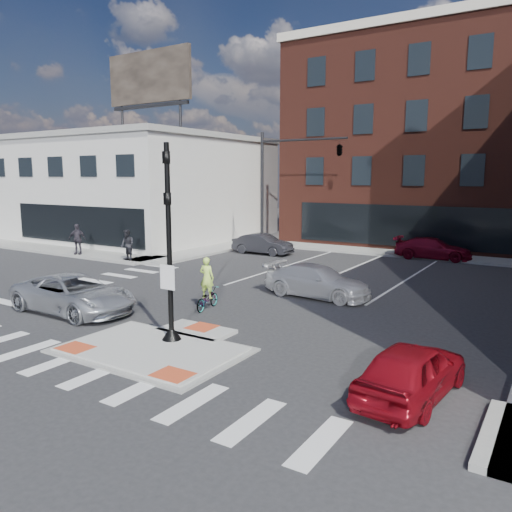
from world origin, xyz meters
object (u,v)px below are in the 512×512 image
Objects in this scene: pedestrian_a at (127,245)px; red_sedan at (412,370)px; pedestrian_b at (77,239)px; white_pickup at (317,281)px; bg_car_red at (433,249)px; cyclist at (207,292)px; bg_car_dark at (263,244)px; silver_suv at (74,294)px.

red_sedan is at bearing -15.42° from pedestrian_a.
red_sedan is at bearing -47.89° from pedestrian_b.
bg_car_red is at bearing -4.96° from white_pickup.
red_sedan is 0.86× the size of bg_car_red.
red_sedan is 9.59m from cyclist.
bg_car_dark is at bearing 11.21° from pedestrian_b.
pedestrian_a is at bearing -38.31° from cyclist.
pedestrian_a is at bearing 36.58° from silver_suv.
bg_car_red is 18.77m from pedestrian_a.
white_pickup is 13.34m from pedestrian_a.
pedestrian_b reaches higher than white_pickup.
red_sedan is 21.14m from bg_car_red.
bg_car_red is (-4.25, 20.71, -0.00)m from red_sedan.
bg_car_dark is at bearing 66.31° from pedestrian_a.
bg_car_dark is (-8.23, 8.96, -0.01)m from white_pickup.
pedestrian_b is (-4.54, 0.00, 0.05)m from pedestrian_a.
silver_suv is 12.87m from red_sedan.
red_sedan is (12.85, -0.67, -0.05)m from silver_suv.
silver_suv is 1.12× the size of bg_car_red.
pedestrian_b is (-9.54, -7.26, 0.46)m from bg_car_dark.
bg_car_red is 2.34× the size of pedestrian_b.
red_sedan is 1.91× the size of cyclist.
silver_suv is 2.63× the size of pedestrian_b.
pedestrian_a is at bearing -20.43° from red_sedan.
bg_car_dark is 8.82m from pedestrian_a.
red_sedan is 21.58m from pedestrian_a.
silver_suv is at bearing -42.97° from pedestrian_a.
bg_car_dark is 11.99m from pedestrian_b.
bg_car_red is at bearing -114.23° from cyclist.
bg_car_dark is at bearing 107.66° from bg_car_red.
pedestrian_b is (-19.63, -11.15, 0.47)m from bg_car_red.
silver_suv is 21.81m from bg_car_red.
cyclist reaches higher than silver_suv.
pedestrian_b reaches higher than red_sedan.
silver_suv reaches higher than bg_car_dark.
cyclist is at bearing -52.44° from silver_suv.
cyclist is (4.00, 3.03, -0.03)m from silver_suv.
white_pickup is 1.01× the size of bg_car_red.
silver_suv is 1.27× the size of bg_car_dark.
bg_car_dark is 2.07× the size of pedestrian_b.
pedestrian_a is at bearing 85.97° from white_pickup.
white_pickup is at bearing -46.26° from red_sedan.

